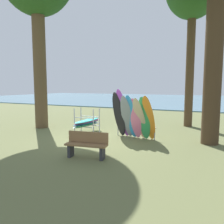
{
  "coord_description": "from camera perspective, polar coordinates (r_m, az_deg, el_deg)",
  "views": [
    {
      "loc": [
        4.93,
        -8.83,
        2.38
      ],
      "look_at": [
        0.14,
        1.19,
        1.1
      ],
      "focal_mm": 36.85,
      "sensor_mm": 36.0,
      "label": 1
    }
  ],
  "objects": [
    {
      "name": "ground_plane",
      "position": [
        10.39,
        -3.59,
        -6.69
      ],
      "size": [
        80.0,
        80.0,
        0.0
      ],
      "primitive_type": "plane",
      "color": "#60663D"
    },
    {
      "name": "lake_water",
      "position": [
        40.13,
        18.46,
        2.92
      ],
      "size": [
        80.0,
        36.0,
        0.1
      ],
      "primitive_type": "cube",
      "color": "slate",
      "rests_on": "ground"
    },
    {
      "name": "leaning_board_pile",
      "position": [
        10.25,
        5.2,
        -1.25
      ],
      "size": [
        2.1,
        1.02,
        2.24
      ],
      "color": "black",
      "rests_on": "ground"
    },
    {
      "name": "board_storage_rack",
      "position": [
        11.66,
        -6.24,
        -2.63
      ],
      "size": [
        1.15,
        2.13,
        1.25
      ],
      "color": "#9EA0A5",
      "rests_on": "ground"
    },
    {
      "name": "park_bench",
      "position": [
        7.71,
        -6.25,
        -7.96
      ],
      "size": [
        1.45,
        0.63,
        0.85
      ],
      "color": "#2D2D33",
      "rests_on": "ground"
    }
  ]
}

